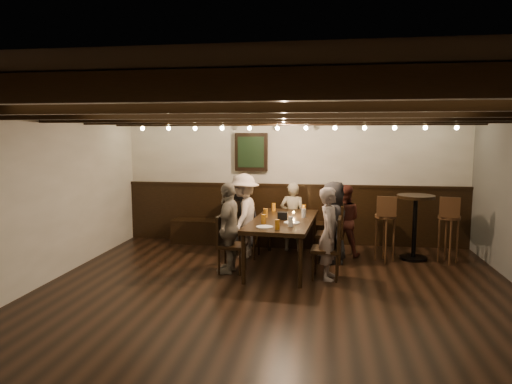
% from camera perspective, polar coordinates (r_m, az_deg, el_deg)
% --- Properties ---
extents(room, '(7.00, 7.00, 7.00)m').
position_cam_1_polar(room, '(7.52, 1.86, -0.47)').
color(room, black).
rests_on(room, ground).
extents(dining_table, '(1.06, 2.10, 0.76)m').
position_cam_1_polar(dining_table, '(7.15, 3.40, -3.89)').
color(dining_table, black).
rests_on(dining_table, floor).
extents(chair_left_near, '(0.46, 0.46, 0.94)m').
position_cam_1_polar(chair_left_near, '(7.81, -1.32, -6.05)').
color(chair_left_near, black).
rests_on(chair_left_near, floor).
extents(chair_left_far, '(0.42, 0.42, 0.87)m').
position_cam_1_polar(chair_left_far, '(6.97, -3.13, -7.85)').
color(chair_left_far, black).
rests_on(chair_left_far, floor).
extents(chair_right_near, '(0.46, 0.46, 0.95)m').
position_cam_1_polar(chair_right_near, '(7.60, 9.33, -6.49)').
color(chair_right_near, black).
rests_on(chair_right_near, floor).
extents(chair_right_far, '(0.44, 0.44, 0.90)m').
position_cam_1_polar(chair_right_far, '(6.73, 8.85, -8.39)').
color(chair_right_far, black).
rests_on(chair_right_far, floor).
extents(person_bench_left, '(0.64, 0.44, 1.25)m').
position_cam_1_polar(person_bench_left, '(8.22, -1.79, -3.00)').
color(person_bench_left, black).
rests_on(person_bench_left, floor).
extents(person_bench_centre, '(0.47, 0.33, 1.24)m').
position_cam_1_polar(person_bench_centre, '(8.19, 4.59, -3.09)').
color(person_bench_centre, gray).
rests_on(person_bench_centre, floor).
extents(person_bench_right, '(0.63, 0.51, 1.23)m').
position_cam_1_polar(person_bench_right, '(7.96, 10.87, -3.51)').
color(person_bench_right, '#57261E').
rests_on(person_bench_right, floor).
extents(person_left_near, '(0.60, 0.96, 1.43)m').
position_cam_1_polar(person_left_near, '(7.73, -1.55, -2.96)').
color(person_left_near, '#BDACA0').
rests_on(person_left_near, floor).
extents(person_left_far, '(0.39, 0.82, 1.37)m').
position_cam_1_polar(person_left_far, '(6.89, -3.40, -4.47)').
color(person_left_far, gray).
rests_on(person_left_far, floor).
extents(person_right_near, '(0.47, 0.68, 1.33)m').
position_cam_1_polar(person_right_near, '(7.52, 9.62, -3.73)').
color(person_right_near, '#252527').
rests_on(person_right_near, floor).
extents(person_right_far, '(0.35, 0.51, 1.33)m').
position_cam_1_polar(person_right_far, '(6.64, 9.19, -5.14)').
color(person_right_far, gray).
rests_on(person_right_far, floor).
extents(pint_a, '(0.07, 0.07, 0.14)m').
position_cam_1_polar(pint_a, '(7.85, 2.22, -1.91)').
color(pint_a, '#BF7219').
rests_on(pint_a, dining_table).
extents(pint_b, '(0.07, 0.07, 0.14)m').
position_cam_1_polar(pint_b, '(7.73, 6.02, -2.10)').
color(pint_b, '#BF7219').
rests_on(pint_b, dining_table).
extents(pint_c, '(0.07, 0.07, 0.14)m').
position_cam_1_polar(pint_c, '(7.28, 1.20, -2.63)').
color(pint_c, '#BF7219').
rests_on(pint_c, dining_table).
extents(pint_d, '(0.07, 0.07, 0.14)m').
position_cam_1_polar(pint_d, '(7.28, 6.00, -2.66)').
color(pint_d, silver).
rests_on(pint_d, dining_table).
extents(pint_e, '(0.07, 0.07, 0.14)m').
position_cam_1_polar(pint_e, '(6.73, 0.93, -3.42)').
color(pint_e, '#BF7219').
rests_on(pint_e, dining_table).
extents(pint_f, '(0.07, 0.07, 0.14)m').
position_cam_1_polar(pint_f, '(6.56, 4.35, -3.72)').
color(pint_f, silver).
rests_on(pint_f, dining_table).
extents(pint_g, '(0.07, 0.07, 0.14)m').
position_cam_1_polar(pint_g, '(6.34, 2.68, -4.08)').
color(pint_g, '#BF7219').
rests_on(pint_g, dining_table).
extents(plate_near, '(0.24, 0.24, 0.01)m').
position_cam_1_polar(plate_near, '(6.49, 1.08, -4.39)').
color(plate_near, white).
rests_on(plate_near, dining_table).
extents(plate_far, '(0.24, 0.24, 0.01)m').
position_cam_1_polar(plate_far, '(6.82, 4.49, -3.84)').
color(plate_far, white).
rests_on(plate_far, dining_table).
extents(condiment_caddy, '(0.15, 0.10, 0.12)m').
position_cam_1_polar(condiment_caddy, '(7.08, 3.34, -2.99)').
color(condiment_caddy, black).
rests_on(condiment_caddy, dining_table).
extents(candle, '(0.05, 0.05, 0.05)m').
position_cam_1_polar(candle, '(7.41, 4.70, -2.83)').
color(candle, beige).
rests_on(candle, dining_table).
extents(high_top_table, '(0.61, 0.61, 1.08)m').
position_cam_1_polar(high_top_table, '(8.02, 19.25, -3.01)').
color(high_top_table, black).
rests_on(high_top_table, floor).
extents(bar_stool_left, '(0.35, 0.36, 1.10)m').
position_cam_1_polar(bar_stool_left, '(7.80, 15.81, -5.43)').
color(bar_stool_left, '#3E2313').
rests_on(bar_stool_left, floor).
extents(bar_stool_right, '(0.37, 0.38, 1.10)m').
position_cam_1_polar(bar_stool_right, '(8.03, 22.88, -5.36)').
color(bar_stool_right, '#3E2313').
rests_on(bar_stool_right, floor).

